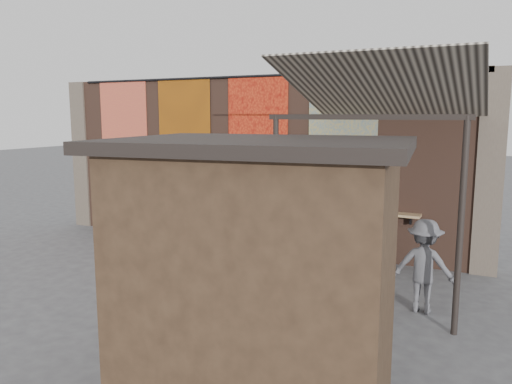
% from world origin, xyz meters
% --- Properties ---
extents(ground, '(70.00, 70.00, 0.00)m').
position_xyz_m(ground, '(0.00, 0.00, 0.00)').
color(ground, '#474749').
rests_on(ground, ground).
extents(brick_wall, '(10.00, 0.40, 4.00)m').
position_xyz_m(brick_wall, '(0.00, 2.70, 2.00)').
color(brick_wall, brown).
rests_on(brick_wall, ground).
extents(pier_left, '(0.50, 0.50, 4.00)m').
position_xyz_m(pier_left, '(-5.20, 2.70, 2.00)').
color(pier_left, '#4C4238').
rests_on(pier_left, ground).
extents(pier_right, '(0.50, 0.50, 4.00)m').
position_xyz_m(pier_right, '(5.20, 2.70, 2.00)').
color(pier_right, '#4C4238').
rests_on(pier_right, ground).
extents(eating_counter, '(8.00, 0.32, 0.05)m').
position_xyz_m(eating_counter, '(0.00, 2.33, 1.10)').
color(eating_counter, '#9E7A51').
rests_on(eating_counter, brick_wall).
extents(shelf_box, '(0.55, 0.28, 0.23)m').
position_xyz_m(shelf_box, '(0.41, 2.30, 1.24)').
color(shelf_box, white).
rests_on(shelf_box, eating_counter).
extents(tapestry_redgold, '(1.50, 0.02, 2.00)m').
position_xyz_m(tapestry_redgold, '(-3.60, 2.48, 3.00)').
color(tapestry_redgold, maroon).
rests_on(tapestry_redgold, brick_wall).
extents(tapestry_sun, '(1.50, 0.02, 2.00)m').
position_xyz_m(tapestry_sun, '(-1.70, 2.48, 3.00)').
color(tapestry_sun, orange).
rests_on(tapestry_sun, brick_wall).
extents(tapestry_orange, '(1.50, 0.02, 2.00)m').
position_xyz_m(tapestry_orange, '(0.30, 2.48, 3.00)').
color(tapestry_orange, red).
rests_on(tapestry_orange, brick_wall).
extents(tapestry_multi, '(1.50, 0.02, 2.00)m').
position_xyz_m(tapestry_multi, '(2.30, 2.48, 3.00)').
color(tapestry_multi, '#27588F').
rests_on(tapestry_multi, brick_wall).
extents(hang_rail, '(9.50, 0.06, 0.06)m').
position_xyz_m(hang_rail, '(0.00, 2.47, 3.98)').
color(hang_rail, black).
rests_on(hang_rail, brick_wall).
extents(scooter_stool_0, '(0.40, 0.89, 0.84)m').
position_xyz_m(scooter_stool_0, '(-2.71, 1.96, 0.42)').
color(scooter_stool_0, maroon).
rests_on(scooter_stool_0, ground).
extents(scooter_stool_1, '(0.40, 0.88, 0.84)m').
position_xyz_m(scooter_stool_1, '(-2.08, 1.99, 0.42)').
color(scooter_stool_1, '#0D1B99').
rests_on(scooter_stool_1, ground).
extents(scooter_stool_2, '(0.33, 0.74, 0.70)m').
position_xyz_m(scooter_stool_2, '(-1.40, 1.98, 0.35)').
color(scooter_stool_2, '#175C49').
rests_on(scooter_stool_2, ground).
extents(scooter_stool_3, '(0.39, 0.86, 0.82)m').
position_xyz_m(scooter_stool_3, '(-0.76, 1.99, 0.41)').
color(scooter_stool_3, navy).
rests_on(scooter_stool_3, ground).
extents(scooter_stool_4, '(0.34, 0.75, 0.72)m').
position_xyz_m(scooter_stool_4, '(-0.12, 1.98, 0.36)').
color(scooter_stool_4, black).
rests_on(scooter_stool_4, ground).
extents(scooter_stool_5, '(0.35, 0.78, 0.74)m').
position_xyz_m(scooter_stool_5, '(0.54, 1.97, 0.37)').
color(scooter_stool_5, '#0E4A12').
rests_on(scooter_stool_5, ground).
extents(scooter_stool_6, '(0.40, 0.88, 0.83)m').
position_xyz_m(scooter_stool_6, '(1.20, 2.02, 0.42)').
color(scooter_stool_6, maroon).
rests_on(scooter_stool_6, ground).
extents(scooter_stool_7, '(0.32, 0.72, 0.68)m').
position_xyz_m(scooter_stool_7, '(1.86, 1.99, 0.34)').
color(scooter_stool_7, '#0C5729').
rests_on(scooter_stool_7, ground).
extents(scooter_stool_8, '(0.33, 0.74, 0.70)m').
position_xyz_m(scooter_stool_8, '(2.48, 1.95, 0.35)').
color(scooter_stool_8, '#131A4A').
rests_on(scooter_stool_8, ground).
extents(scooter_stool_9, '(0.34, 0.77, 0.73)m').
position_xyz_m(scooter_stool_9, '(3.09, 2.01, 0.36)').
color(scooter_stool_9, black).
rests_on(scooter_stool_9, ground).
extents(diner_left, '(0.67, 0.50, 1.66)m').
position_xyz_m(diner_left, '(-3.13, 2.00, 0.83)').
color(diner_left, '#99BBDF').
rests_on(diner_left, ground).
extents(diner_right, '(0.75, 0.59, 1.53)m').
position_xyz_m(diner_right, '(-1.89, 1.40, 0.76)').
color(diner_right, '#2D232C').
rests_on(diner_right, ground).
extents(shopper_navy, '(0.98, 0.87, 1.59)m').
position_xyz_m(shopper_navy, '(2.08, 0.15, 0.80)').
color(shopper_navy, black).
rests_on(shopper_navy, ground).
extents(shopper_grey, '(0.99, 0.59, 1.50)m').
position_xyz_m(shopper_grey, '(4.37, 0.08, 0.75)').
color(shopper_grey, '#545459').
rests_on(shopper_grey, ground).
extents(shopper_tan, '(0.85, 0.69, 1.50)m').
position_xyz_m(shopper_tan, '(1.45, 0.76, 0.75)').
color(shopper_tan, '#8A5F58').
rests_on(shopper_tan, ground).
extents(market_stall, '(2.75, 2.18, 2.76)m').
position_xyz_m(market_stall, '(3.19, -3.50, 1.38)').
color(market_stall, black).
rests_on(market_stall, ground).
extents(stall_roof, '(3.08, 2.50, 0.12)m').
position_xyz_m(stall_roof, '(3.19, -3.50, 2.82)').
color(stall_roof, black).
rests_on(stall_roof, market_stall).
extents(stall_sign, '(1.20, 0.17, 0.50)m').
position_xyz_m(stall_sign, '(3.08, -2.52, 2.00)').
color(stall_sign, gold).
rests_on(stall_sign, market_stall).
extents(stall_shelf, '(2.11, 0.34, 0.06)m').
position_xyz_m(stall_shelf, '(3.08, -2.52, 1.01)').
color(stall_shelf, '#473321').
rests_on(stall_shelf, market_stall).
extents(awning_canvas, '(3.20, 3.28, 0.97)m').
position_xyz_m(awning_canvas, '(3.50, 0.90, 3.55)').
color(awning_canvas, beige).
rests_on(awning_canvas, brick_wall).
extents(awning_ledger, '(3.30, 0.08, 0.12)m').
position_xyz_m(awning_ledger, '(3.50, 2.49, 3.95)').
color(awning_ledger, '#33261C').
rests_on(awning_ledger, brick_wall).
extents(awning_header, '(3.00, 0.08, 0.08)m').
position_xyz_m(awning_header, '(3.50, -0.60, 3.08)').
color(awning_header, black).
rests_on(awning_header, awning_post_left).
extents(awning_post_left, '(0.09, 0.09, 3.10)m').
position_xyz_m(awning_post_left, '(2.10, -0.60, 1.55)').
color(awning_post_left, black).
rests_on(awning_post_left, ground).
extents(awning_post_right, '(0.09, 0.09, 3.10)m').
position_xyz_m(awning_post_right, '(4.90, -0.60, 1.55)').
color(awning_post_right, black).
rests_on(awning_post_right, ground).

